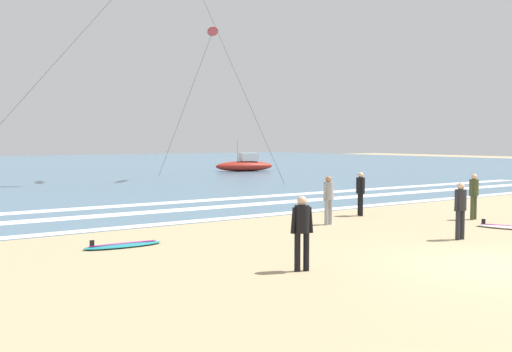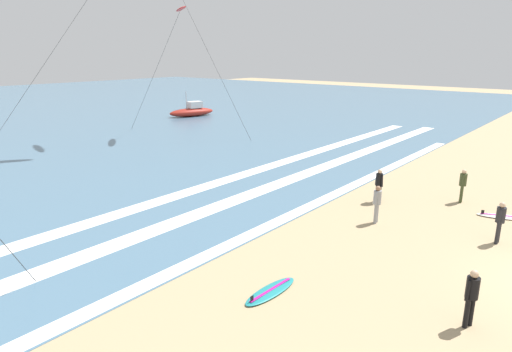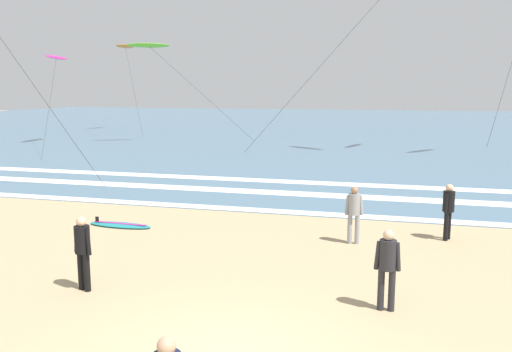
{
  "view_description": "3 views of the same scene",
  "coord_description": "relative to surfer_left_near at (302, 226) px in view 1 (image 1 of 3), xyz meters",
  "views": [
    {
      "loc": [
        -12.02,
        -7.69,
        2.78
      ],
      "look_at": [
        -0.55,
        8.48,
        1.59
      ],
      "focal_mm": 42.73,
      "sensor_mm": 36.0,
      "label": 1
    },
    {
      "loc": [
        -14.96,
        0.07,
        6.83
      ],
      "look_at": [
        -1.82,
        10.88,
        2.02
      ],
      "focal_mm": 30.88,
      "sensor_mm": 36.0,
      "label": 2
    },
    {
      "loc": [
        2.41,
        -7.26,
        4.23
      ],
      "look_at": [
        -2.09,
        9.58,
        1.34
      ],
      "focal_mm": 37.25,
      "sensor_mm": 36.0,
      "label": 3
    }
  ],
  "objects": [
    {
      "name": "surfboard_left_pile",
      "position": [
        9.24,
        0.95,
        -0.91
      ],
      "size": [
        1.3,
        2.18,
        0.25
      ],
      "color": "silver",
      "rests_on": "ground"
    },
    {
      "name": "wave_foam_mid_break",
      "position": [
        3.89,
        11.35,
        -0.94
      ],
      "size": [
        53.64,
        1.0,
        0.01
      ],
      "primitive_type": "cube",
      "color": "white",
      "rests_on": "ocean_surface"
    },
    {
      "name": "wave_foam_shoreline",
      "position": [
        2.74,
        8.12,
        -0.94
      ],
      "size": [
        42.22,
        0.63,
        0.01
      ],
      "primitive_type": "cube",
      "color": "white",
      "rests_on": "ocean_surface"
    },
    {
      "name": "offshore_boat",
      "position": [
        21.87,
        34.18,
        -0.4
      ],
      "size": [
        5.46,
        3.02,
        2.7
      ],
      "color": "maroon",
      "rests_on": "ground"
    },
    {
      "name": "surfer_left_near",
      "position": [
        0.0,
        0.0,
        0.0
      ],
      "size": [
        0.51,
        0.32,
        1.6
      ],
      "color": "black",
      "rests_on": "ground"
    },
    {
      "name": "surfer_background_far",
      "position": [
        7.73,
        5.99,
        0.0
      ],
      "size": [
        0.32,
        0.5,
        1.6
      ],
      "color": "black",
      "rests_on": "ground"
    },
    {
      "name": "surfboard_right_spare",
      "position": [
        -1.92,
        4.93,
        -0.91
      ],
      "size": [
        2.12,
        0.68,
        0.25
      ],
      "color": "teal",
      "rests_on": "ground"
    },
    {
      "name": "kite_red_high_left",
      "position": [
        13.61,
        25.96,
        9.09
      ],
      "size": [
        2.49,
        7.95,
        10.32
      ],
      "color": "red",
      "rests_on": "ground"
    },
    {
      "name": "surfer_mid_group",
      "position": [
        6.19,
        0.59,
        0.0
      ],
      "size": [
        0.51,
        0.32,
        1.6
      ],
      "color": "#232328",
      "rests_on": "ground"
    },
    {
      "name": "surfer_left_far",
      "position": [
        10.19,
        2.96,
        0.0
      ],
      "size": [
        0.52,
        0.32,
        1.6
      ],
      "color": "#384223",
      "rests_on": "ground"
    },
    {
      "name": "ground_plane",
      "position": [
        3.86,
        -2.14,
        -0.96
      ],
      "size": [
        160.0,
        160.0,
        0.0
      ],
      "primitive_type": "plane",
      "color": "tan"
    },
    {
      "name": "surfer_foreground_main",
      "position": [
        5.21,
        4.93,
        0.0
      ],
      "size": [
        0.52,
        0.32,
        1.6
      ],
      "color": "gray",
      "rests_on": "ground"
    },
    {
      "name": "wave_foam_outer_break",
      "position": [
        4.45,
        14.02,
        -0.94
      ],
      "size": [
        50.73,
        0.96,
        0.01
      ],
      "primitive_type": "cube",
      "color": "white",
      "rests_on": "ocean_surface"
    }
  ]
}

